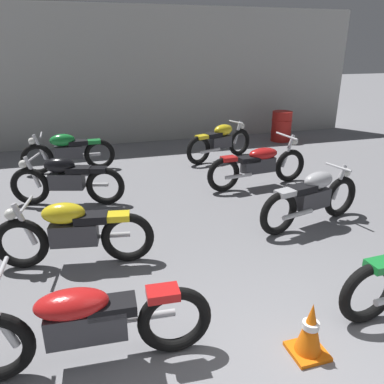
{
  "coord_description": "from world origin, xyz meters",
  "views": [
    {
      "loc": [
        -1.59,
        -1.72,
        2.63
      ],
      "look_at": [
        0.0,
        3.45,
        0.55
      ],
      "focal_mm": 36.06,
      "sensor_mm": 36.0,
      "label": 1
    }
  ],
  "objects_px": {
    "motorcycle_right_row_3": "(220,141)",
    "motorcycle_left_row_2": "(66,179)",
    "motorcycle_left_row_0": "(85,322)",
    "motorcycle_right_row_1": "(312,197)",
    "traffic_cone": "(310,330)",
    "motorcycle_right_row_2": "(259,164)",
    "oil_drum": "(281,126)",
    "motorcycle_left_row_1": "(73,232)",
    "motorcycle_left_row_3": "(68,151)"
  },
  "relations": [
    {
      "from": "motorcycle_left_row_0",
      "to": "motorcycle_left_row_1",
      "type": "height_order",
      "value": "motorcycle_left_row_0"
    },
    {
      "from": "motorcycle_right_row_3",
      "to": "motorcycle_right_row_2",
      "type": "bearing_deg",
      "value": -88.9
    },
    {
      "from": "motorcycle_left_row_3",
      "to": "traffic_cone",
      "type": "height_order",
      "value": "motorcycle_left_row_3"
    },
    {
      "from": "oil_drum",
      "to": "traffic_cone",
      "type": "distance_m",
      "value": 8.4
    },
    {
      "from": "motorcycle_left_row_2",
      "to": "motorcycle_right_row_1",
      "type": "bearing_deg",
      "value": -28.71
    },
    {
      "from": "motorcycle_left_row_0",
      "to": "motorcycle_left_row_1",
      "type": "xyz_separation_m",
      "value": [
        -0.06,
        1.75,
        0.01
      ]
    },
    {
      "from": "motorcycle_left_row_3",
      "to": "motorcycle_right_row_3",
      "type": "bearing_deg",
      "value": -1.37
    },
    {
      "from": "motorcycle_left_row_0",
      "to": "motorcycle_right_row_3",
      "type": "height_order",
      "value": "motorcycle_left_row_0"
    },
    {
      "from": "motorcycle_left_row_1",
      "to": "oil_drum",
      "type": "height_order",
      "value": "motorcycle_left_row_1"
    },
    {
      "from": "motorcycle_left_row_1",
      "to": "oil_drum",
      "type": "relative_size",
      "value": 2.3
    },
    {
      "from": "motorcycle_left_row_2",
      "to": "motorcycle_left_row_3",
      "type": "height_order",
      "value": "same"
    },
    {
      "from": "motorcycle_right_row_1",
      "to": "motorcycle_right_row_2",
      "type": "xyz_separation_m",
      "value": [
        0.01,
        1.82,
        -0.01
      ]
    },
    {
      "from": "motorcycle_left_row_0",
      "to": "oil_drum",
      "type": "xyz_separation_m",
      "value": [
        5.79,
        6.99,
        -0.03
      ]
    },
    {
      "from": "motorcycle_left_row_2",
      "to": "oil_drum",
      "type": "xyz_separation_m",
      "value": [
        5.92,
        3.15,
        -0.03
      ]
    },
    {
      "from": "motorcycle_left_row_1",
      "to": "oil_drum",
      "type": "distance_m",
      "value": 7.85
    },
    {
      "from": "oil_drum",
      "to": "traffic_cone",
      "type": "bearing_deg",
      "value": -117.6
    },
    {
      "from": "motorcycle_right_row_1",
      "to": "traffic_cone",
      "type": "xyz_separation_m",
      "value": [
        -1.54,
        -2.33,
        -0.2
      ]
    },
    {
      "from": "motorcycle_left_row_0",
      "to": "motorcycle_right_row_3",
      "type": "bearing_deg",
      "value": 59.1
    },
    {
      "from": "motorcycle_left_row_2",
      "to": "oil_drum",
      "type": "distance_m",
      "value": 6.71
    },
    {
      "from": "motorcycle_left_row_2",
      "to": "motorcycle_right_row_2",
      "type": "xyz_separation_m",
      "value": [
        3.58,
        -0.14,
        -0.01
      ]
    },
    {
      "from": "oil_drum",
      "to": "motorcycle_right_row_1",
      "type": "bearing_deg",
      "value": -114.72
    },
    {
      "from": "motorcycle_right_row_1",
      "to": "traffic_cone",
      "type": "height_order",
      "value": "motorcycle_right_row_1"
    },
    {
      "from": "motorcycle_left_row_2",
      "to": "motorcycle_right_row_3",
      "type": "xyz_separation_m",
      "value": [
        3.54,
        1.85,
        0.0
      ]
    },
    {
      "from": "motorcycle_left_row_0",
      "to": "motorcycle_right_row_1",
      "type": "relative_size",
      "value": 1.12
    },
    {
      "from": "motorcycle_right_row_2",
      "to": "traffic_cone",
      "type": "height_order",
      "value": "motorcycle_right_row_2"
    },
    {
      "from": "motorcycle_left_row_2",
      "to": "oil_drum",
      "type": "bearing_deg",
      "value": 28.03
    },
    {
      "from": "motorcycle_left_row_1",
      "to": "motorcycle_left_row_2",
      "type": "distance_m",
      "value": 2.09
    },
    {
      "from": "motorcycle_left_row_0",
      "to": "oil_drum",
      "type": "height_order",
      "value": "motorcycle_left_row_0"
    },
    {
      "from": "motorcycle_right_row_2",
      "to": "oil_drum",
      "type": "xyz_separation_m",
      "value": [
        2.35,
        3.29,
        -0.03
      ]
    },
    {
      "from": "motorcycle_right_row_1",
      "to": "oil_drum",
      "type": "xyz_separation_m",
      "value": [
        2.35,
        5.11,
        -0.03
      ]
    },
    {
      "from": "motorcycle_left_row_1",
      "to": "motorcycle_right_row_1",
      "type": "distance_m",
      "value": 3.5
    },
    {
      "from": "motorcycle_left_row_0",
      "to": "motorcycle_left_row_2",
      "type": "distance_m",
      "value": 3.84
    },
    {
      "from": "motorcycle_right_row_3",
      "to": "motorcycle_left_row_2",
      "type": "bearing_deg",
      "value": -152.44
    },
    {
      "from": "oil_drum",
      "to": "motorcycle_right_row_2",
      "type": "bearing_deg",
      "value": -125.5
    },
    {
      "from": "motorcycle_left_row_0",
      "to": "traffic_cone",
      "type": "height_order",
      "value": "motorcycle_left_row_0"
    },
    {
      "from": "motorcycle_left_row_2",
      "to": "motorcycle_right_row_2",
      "type": "height_order",
      "value": "motorcycle_right_row_2"
    },
    {
      "from": "motorcycle_left_row_1",
      "to": "motorcycle_right_row_2",
      "type": "relative_size",
      "value": 0.9
    },
    {
      "from": "motorcycle_left_row_2",
      "to": "motorcycle_right_row_3",
      "type": "bearing_deg",
      "value": 27.56
    },
    {
      "from": "motorcycle_right_row_1",
      "to": "motorcycle_right_row_2",
      "type": "bearing_deg",
      "value": 89.82
    },
    {
      "from": "motorcycle_left_row_3",
      "to": "motorcycle_right_row_1",
      "type": "relative_size",
      "value": 1.01
    },
    {
      "from": "motorcycle_left_row_0",
      "to": "motorcycle_right_row_2",
      "type": "xyz_separation_m",
      "value": [
        3.44,
        3.7,
        0.0
      ]
    },
    {
      "from": "oil_drum",
      "to": "traffic_cone",
      "type": "xyz_separation_m",
      "value": [
        -3.89,
        -7.44,
        -0.17
      ]
    },
    {
      "from": "motorcycle_left_row_2",
      "to": "motorcycle_left_row_0",
      "type": "bearing_deg",
      "value": -87.96
    },
    {
      "from": "motorcycle_right_row_1",
      "to": "oil_drum",
      "type": "height_order",
      "value": "motorcycle_right_row_1"
    },
    {
      "from": "motorcycle_left_row_0",
      "to": "motorcycle_right_row_3",
      "type": "relative_size",
      "value": 1.15
    },
    {
      "from": "motorcycle_left_row_0",
      "to": "oil_drum",
      "type": "bearing_deg",
      "value": 50.38
    },
    {
      "from": "motorcycle_left_row_3",
      "to": "motorcycle_right_row_2",
      "type": "xyz_separation_m",
      "value": [
        3.53,
        -2.07,
        -0.01
      ]
    },
    {
      "from": "motorcycle_left_row_0",
      "to": "motorcycle_right_row_3",
      "type": "distance_m",
      "value": 6.62
    },
    {
      "from": "motorcycle_right_row_1",
      "to": "motorcycle_right_row_3",
      "type": "height_order",
      "value": "same"
    },
    {
      "from": "motorcycle_right_row_2",
      "to": "motorcycle_left_row_2",
      "type": "bearing_deg",
      "value": 177.81
    }
  ]
}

